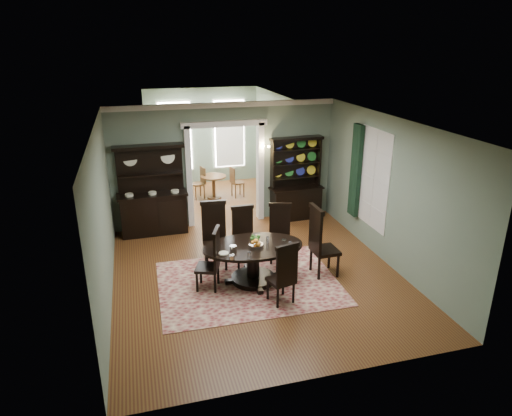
% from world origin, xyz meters
% --- Properties ---
extents(room, '(5.51, 6.01, 3.01)m').
position_xyz_m(room, '(0.00, 0.04, 1.58)').
color(room, brown).
rests_on(room, ground).
extents(parlor, '(3.51, 3.50, 3.01)m').
position_xyz_m(parlor, '(0.00, 5.53, 1.52)').
color(parlor, brown).
rests_on(parlor, ground).
extents(doorway_trim, '(2.08, 0.25, 2.57)m').
position_xyz_m(doorway_trim, '(0.00, 3.00, 1.62)').
color(doorway_trim, silver).
rests_on(doorway_trim, floor).
extents(right_window, '(0.15, 1.47, 2.12)m').
position_xyz_m(right_window, '(2.69, 0.93, 1.60)').
color(right_window, white).
rests_on(right_window, wall_right).
extents(wall_sconce, '(0.27, 0.21, 0.21)m').
position_xyz_m(wall_sconce, '(0.95, 2.85, 1.89)').
color(wall_sconce, gold).
rests_on(wall_sconce, back_wall_right).
extents(rug, '(3.42, 2.59, 0.01)m').
position_xyz_m(rug, '(-0.24, -0.23, 0.01)').
color(rug, maroon).
rests_on(rug, floor).
extents(dining_table, '(1.94, 1.82, 0.75)m').
position_xyz_m(dining_table, '(-0.13, -0.17, 0.52)').
color(dining_table, black).
rests_on(dining_table, rug).
extents(centerpiece, '(1.40, 0.90, 0.23)m').
position_xyz_m(centerpiece, '(-0.08, -0.21, 0.82)').
color(centerpiece, white).
rests_on(centerpiece, dining_table).
extents(chair_far_left, '(0.54, 0.52, 1.37)m').
position_xyz_m(chair_far_left, '(-0.71, 0.71, 0.72)').
color(chair_far_left, black).
rests_on(chair_far_left, rug).
extents(chair_far_mid, '(0.47, 0.43, 1.23)m').
position_xyz_m(chair_far_mid, '(-0.11, 0.66, 0.65)').
color(chair_far_mid, black).
rests_on(chair_far_mid, rug).
extents(chair_far_right, '(0.56, 0.55, 1.23)m').
position_xyz_m(chair_far_right, '(0.65, 0.61, 0.65)').
color(chair_far_right, black).
rests_on(chair_far_right, rug).
extents(chair_end_left, '(0.55, 0.56, 1.20)m').
position_xyz_m(chair_end_left, '(-0.92, -0.24, 0.63)').
color(chair_end_left, black).
rests_on(chair_end_left, rug).
extents(chair_end_right, '(0.51, 0.55, 1.44)m').
position_xyz_m(chair_end_right, '(1.18, -0.26, 0.76)').
color(chair_end_right, black).
rests_on(chair_end_right, rug).
extents(chair_near, '(0.53, 0.51, 1.18)m').
position_xyz_m(chair_near, '(0.18, -1.10, 0.62)').
color(chair_near, black).
rests_on(chair_near, rug).
extents(sideboard, '(1.62, 0.60, 2.13)m').
position_xyz_m(sideboard, '(-1.80, 2.75, 0.74)').
color(sideboard, black).
rests_on(sideboard, floor).
extents(welsh_dresser, '(1.38, 0.57, 2.11)m').
position_xyz_m(welsh_dresser, '(1.78, 2.77, 0.77)').
color(welsh_dresser, black).
rests_on(welsh_dresser, floor).
extents(parlor_table, '(0.73, 0.73, 0.68)m').
position_xyz_m(parlor_table, '(0.02, 4.84, 0.44)').
color(parlor_table, '#573118').
rests_on(parlor_table, parlor_floor).
extents(parlor_chair_left, '(0.42, 0.41, 0.91)m').
position_xyz_m(parlor_chair_left, '(-0.36, 4.98, 0.49)').
color(parlor_chair_left, '#573118').
rests_on(parlor_chair_left, parlor_floor).
extents(parlor_chair_right, '(0.41, 0.40, 0.90)m').
position_xyz_m(parlor_chair_right, '(0.67, 4.80, 0.48)').
color(parlor_chair_right, '#573118').
rests_on(parlor_chair_right, parlor_floor).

